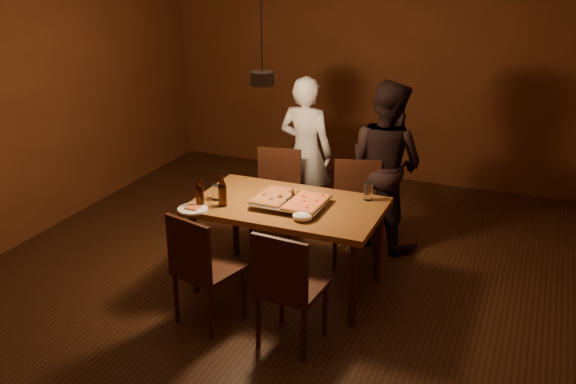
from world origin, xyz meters
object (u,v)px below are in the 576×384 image
at_px(chair_far_left, 277,188).
at_px(diner_dark, 386,165).
at_px(pendant_lamp, 262,77).
at_px(chair_near_left, 200,261).
at_px(beer_bottle_a, 200,192).
at_px(pizza_tray, 291,203).
at_px(chair_near_right, 287,280).
at_px(dining_table, 288,212).
at_px(diner_white, 306,153).
at_px(chair_far_right, 357,202).
at_px(beer_bottle_b, 222,191).
at_px(plate_slice, 193,209).

relative_size(chair_far_left, diner_dark, 0.31).
distance_m(diner_dark, pendant_lamp, 1.68).
bearing_deg(chair_near_left, chair_far_left, 107.65).
height_order(beer_bottle_a, diner_dark, diner_dark).
distance_m(pizza_tray, diner_dark, 1.26).
height_order(chair_near_left, chair_near_right, same).
height_order(dining_table, diner_white, diner_white).
bearing_deg(pizza_tray, diner_white, 107.07).
bearing_deg(chair_far_right, chair_near_right, 71.67).
bearing_deg(chair_far_left, pizza_tray, 111.12).
xyz_separation_m(chair_near_right, pizza_tray, (-0.28, 0.77, 0.24)).
bearing_deg(pendant_lamp, beer_bottle_b, -143.60).
relative_size(plate_slice, diner_dark, 0.15).
height_order(chair_far_right, pendant_lamp, pendant_lamp).
relative_size(chair_near_right, beer_bottle_a, 2.05).
xyz_separation_m(chair_near_left, plate_slice, (-0.27, 0.37, 0.22)).
height_order(beer_bottle_b, diner_white, diner_white).
xyz_separation_m(chair_far_right, beer_bottle_a, (-0.98, -1.07, 0.33)).
xyz_separation_m(chair_far_left, chair_near_right, (0.77, -1.61, 0.00)).
height_order(chair_far_left, beer_bottle_b, beer_bottle_b).
height_order(beer_bottle_a, plate_slice, beer_bottle_a).
xyz_separation_m(pizza_tray, plate_slice, (-0.68, -0.38, -0.01)).
bearing_deg(diner_white, plate_slice, 84.50).
bearing_deg(beer_bottle_b, pendant_lamp, 36.40).
xyz_separation_m(chair_near_left, chair_near_right, (0.69, -0.02, 0.00)).
bearing_deg(chair_far_left, pendant_lamp, 97.66).
xyz_separation_m(pizza_tray, pendant_lamp, (-0.23, -0.01, 0.99)).
xyz_separation_m(chair_near_right, beer_bottle_a, (-0.94, 0.49, 0.33)).
relative_size(dining_table, chair_near_left, 2.92).
height_order(chair_far_right, pizza_tray, chair_far_right).
height_order(chair_near_right, beer_bottle_a, beer_bottle_a).
bearing_deg(dining_table, pendant_lamp, -167.72).
bearing_deg(chair_near_right, pizza_tray, 114.54).
bearing_deg(chair_near_right, diner_white, 112.11).
height_order(dining_table, beer_bottle_a, beer_bottle_a).
bearing_deg(beer_bottle_a, plate_slice, -100.67).
relative_size(beer_bottle_a, diner_dark, 0.15).
bearing_deg(dining_table, beer_bottle_b, -152.52).
bearing_deg(diner_white, dining_table, 109.54).
xyz_separation_m(pizza_tray, beer_bottle_b, (-0.50, -0.21, 0.10)).
bearing_deg(dining_table, pizza_tray, -36.29).
xyz_separation_m(chair_near_left, beer_bottle_a, (-0.25, 0.46, 0.33)).
bearing_deg(pizza_tray, chair_far_right, 68.92).
bearing_deg(chair_far_left, diner_dark, -169.89).
height_order(chair_far_left, chair_far_right, same).
distance_m(dining_table, chair_near_right, 0.87).
distance_m(chair_far_left, pendant_lamp, 1.51).
relative_size(chair_far_left, beer_bottle_b, 1.91).
bearing_deg(chair_near_right, beer_bottle_a, 157.29).
height_order(pizza_tray, plate_slice, pizza_tray).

